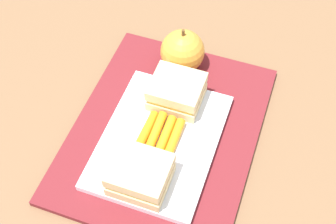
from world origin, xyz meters
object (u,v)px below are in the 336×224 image
(food_tray, at_px, (160,141))
(sandwich_half_left, at_px, (140,175))
(sandwich_half_right, at_px, (177,92))
(carrot_sticks_bundle, at_px, (160,136))
(apple, at_px, (182,51))

(food_tray, distance_m, sandwich_half_left, 0.08)
(sandwich_half_right, height_order, carrot_sticks_bundle, sandwich_half_right)
(food_tray, height_order, carrot_sticks_bundle, carrot_sticks_bundle)
(sandwich_half_left, relative_size, sandwich_half_right, 1.00)
(food_tray, distance_m, sandwich_half_right, 0.08)
(food_tray, relative_size, carrot_sticks_bundle, 2.90)
(food_tray, distance_m, carrot_sticks_bundle, 0.01)
(sandwich_half_right, relative_size, carrot_sticks_bundle, 1.01)
(food_tray, relative_size, sandwich_half_right, 2.88)
(food_tray, bearing_deg, sandwich_half_left, 180.00)
(sandwich_half_right, distance_m, carrot_sticks_bundle, 0.08)
(sandwich_half_right, height_order, apple, apple)
(sandwich_half_right, relative_size, apple, 0.94)
(food_tray, relative_size, sandwich_half_left, 2.88)
(carrot_sticks_bundle, relative_size, apple, 0.93)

